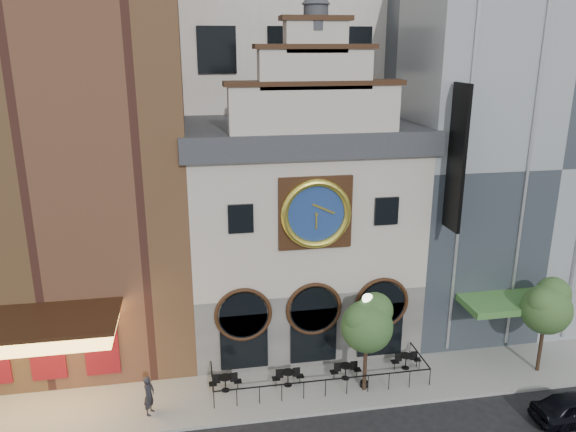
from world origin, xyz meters
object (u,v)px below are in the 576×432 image
at_px(pedestrian, 149,395).
at_px(tree_left, 368,322).
at_px(lamppost, 366,330).
at_px(bistro_3, 406,360).
at_px(bistro_0, 225,382).
at_px(tree_right, 547,305).
at_px(bistro_1, 288,377).
at_px(bistro_2, 346,370).

bearing_deg(pedestrian, tree_left, -68.21).
bearing_deg(lamppost, bistro_3, 19.00).
xyz_separation_m(bistro_0, lamppost, (6.75, -0.85, 2.63)).
bearing_deg(tree_left, tree_right, 0.34).
height_order(pedestrian, lamppost, lamppost).
relative_size(bistro_3, lamppost, 0.32).
height_order(tree_left, tree_right, tree_right).
bearing_deg(tree_right, tree_left, -179.66).
relative_size(bistro_1, bistro_3, 1.00).
height_order(bistro_2, pedestrian, pedestrian).
distance_m(bistro_3, tree_right, 7.56).
relative_size(bistro_2, tree_right, 0.32).
distance_m(pedestrian, tree_right, 19.80).
distance_m(bistro_3, pedestrian, 12.98).
xyz_separation_m(bistro_1, lamppost, (3.68, -0.76, 2.63)).
relative_size(bistro_0, bistro_3, 1.00).
distance_m(bistro_2, lamppost, 2.85).
xyz_separation_m(bistro_0, bistro_1, (3.07, -0.10, 0.00)).
height_order(bistro_2, lamppost, lamppost).
distance_m(bistro_1, lamppost, 4.59).
bearing_deg(bistro_2, tree_right, -5.45).
bearing_deg(bistro_2, bistro_1, -178.84).
distance_m(lamppost, tree_left, 0.57).
bearing_deg(lamppost, bistro_0, 167.58).
bearing_deg(tree_right, bistro_2, 174.55).
xyz_separation_m(bistro_2, bistro_3, (3.34, 0.36, 0.00)).
xyz_separation_m(bistro_3, lamppost, (-2.62, -1.18, 2.63)).
height_order(bistro_0, bistro_1, same).
height_order(bistro_1, bistro_3, same).
bearing_deg(bistro_2, bistro_0, 179.66).
bearing_deg(pedestrian, bistro_1, -59.67).
bearing_deg(bistro_1, bistro_2, 1.16).
distance_m(bistro_1, pedestrian, 6.69).
xyz_separation_m(bistro_3, tree_left, (-2.65, -1.38, 3.17)).
relative_size(bistro_2, tree_left, 0.32).
relative_size(lamppost, tree_right, 1.00).
bearing_deg(lamppost, bistro_2, 126.11).
xyz_separation_m(bistro_0, bistro_2, (6.03, -0.04, 0.00)).
distance_m(bistro_1, tree_right, 13.44).
bearing_deg(pedestrian, tree_right, -68.31).
bearing_deg(tree_right, lamppost, 179.14).
distance_m(tree_left, tree_right, 9.37).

